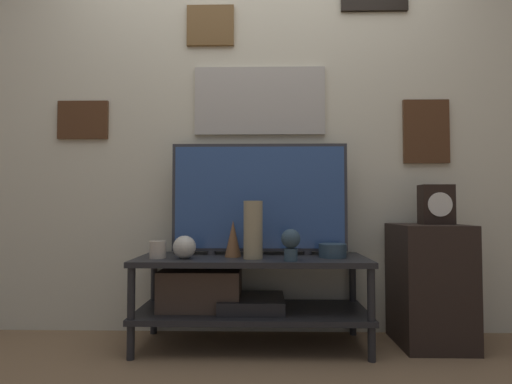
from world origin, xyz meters
The scene contains 12 objects.
ground_plane centered at (0.00, 0.00, 0.00)m, with size 12.00×12.00×0.00m, color #846647.
wall_back centered at (0.00, 0.57, 1.36)m, with size 6.40×0.08×2.70m.
media_console centered at (-0.10, 0.28, 0.31)m, with size 1.28×0.48×0.50m.
television centered at (0.04, 0.39, 0.83)m, with size 1.03×0.05×0.66m.
vase_wide_bowl centered at (0.45, 0.26, 0.53)m, with size 0.15×0.15×0.08m.
vase_round_glass centered at (-0.36, 0.19, 0.56)m, with size 0.12×0.12×0.12m.
vase_slim_bronze centered at (-0.11, 0.28, 0.60)m, with size 0.09×0.09×0.20m.
vase_tall_ceramic centered at (0.01, 0.20, 0.65)m, with size 0.10×0.10×0.31m.
candle_jar centered at (-0.51, 0.21, 0.54)m, with size 0.09×0.09×0.09m.
decorative_bust centered at (0.21, 0.10, 0.59)m, with size 0.10×0.10×0.17m.
side_table centered at (1.01, 0.32, 0.34)m, with size 0.38×0.40×0.68m.
mantel_clock centered at (1.06, 0.35, 0.79)m, with size 0.18×0.11×0.23m.
Camera 1 is at (0.07, -1.97, 0.77)m, focal length 28.00 mm.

